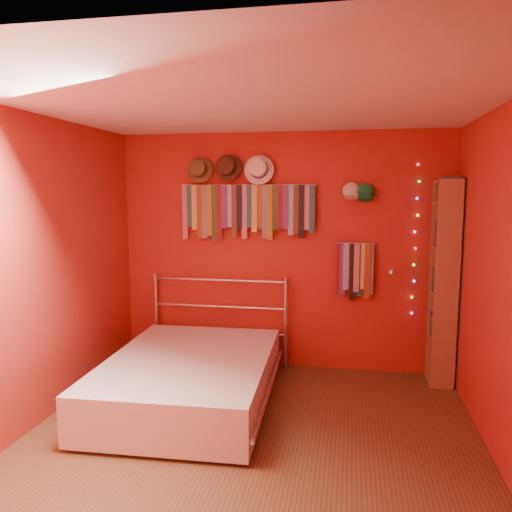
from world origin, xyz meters
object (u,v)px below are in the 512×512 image
Objects in this scene: reading_lamp at (392,272)px; bookshelf at (449,282)px; bed at (190,378)px; tie_rack at (246,209)px.

bookshelf reaches higher than reading_lamp.
bookshelf is at bearing 19.19° from bed.
bookshelf reaches higher than tie_rack.
tie_rack is 4.86× the size of reading_lamp.
reading_lamp is 0.14× the size of bed.
tie_rack is 2.15m from bookshelf.
bookshelf is (0.54, 0.01, -0.08)m from reading_lamp.
reading_lamp is (1.50, -0.17, -0.61)m from tie_rack.
bed is at bearing -153.22° from reading_lamp.
reading_lamp is 2.18m from bed.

